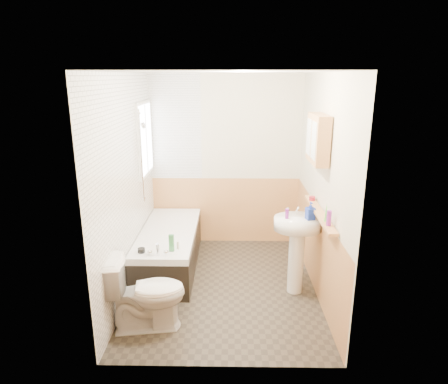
{
  "coord_description": "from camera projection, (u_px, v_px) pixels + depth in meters",
  "views": [
    {
      "loc": [
        0.08,
        -4.34,
        2.46
      ],
      "look_at": [
        0.0,
        0.15,
        1.15
      ],
      "focal_mm": 32.0,
      "sensor_mm": 36.0,
      "label": 1
    }
  ],
  "objects": [
    {
      "name": "blue_gel",
      "position": [
        171.0,
        243.0,
        4.54
      ],
      "size": [
        0.06,
        0.04,
        0.2
      ],
      "primitive_type": "cube",
      "rotation": [
        0.0,
        0.0,
        -0.14
      ],
      "color": "#388447",
      "rests_on": "bathtub"
    },
    {
      "name": "sink",
      "position": [
        297.0,
        239.0,
        4.56
      ],
      "size": [
        0.54,
        0.44,
        1.04
      ],
      "rotation": [
        0.0,
        0.0,
        0.15
      ],
      "color": "white",
      "rests_on": "floor"
    },
    {
      "name": "wall_left",
      "position": [
        126.0,
        187.0,
        4.52
      ],
      "size": [
        0.02,
        2.8,
        2.5
      ],
      "primitive_type": "cube",
      "color": "beige",
      "rests_on": "ground"
    },
    {
      "name": "green_bottle",
      "position": [
        326.0,
        212.0,
        4.0
      ],
      "size": [
        0.05,
        0.05,
        0.2
      ],
      "primitive_type": "cone",
      "rotation": [
        0.0,
        0.0,
        0.25
      ],
      "color": "#59C647",
      "rests_on": "pine_shelf"
    },
    {
      "name": "wall_back",
      "position": [
        225.0,
        161.0,
        5.86
      ],
      "size": [
        2.2,
        0.02,
        2.5
      ],
      "primitive_type": "cube",
      "color": "beige",
      "rests_on": "ground"
    },
    {
      "name": "cream_jar",
      "position": [
        141.0,
        250.0,
        4.52
      ],
      "size": [
        0.11,
        0.11,
        0.05
      ],
      "primitive_type": "cylinder",
      "rotation": [
        0.0,
        0.0,
        0.38
      ],
      "color": "black",
      "rests_on": "bathtub"
    },
    {
      "name": "orange_bottle",
      "position": [
        178.0,
        245.0,
        4.61
      ],
      "size": [
        0.04,
        0.04,
        0.09
      ],
      "primitive_type": "cylinder",
      "rotation": [
        0.0,
        0.0,
        -0.35
      ],
      "color": "silver",
      "rests_on": "bathtub"
    },
    {
      "name": "foam_can",
      "position": [
        329.0,
        218.0,
        3.89
      ],
      "size": [
        0.06,
        0.06,
        0.15
      ],
      "primitive_type": "cylinder",
      "rotation": [
        0.0,
        0.0,
        -0.24
      ],
      "color": "purple",
      "rests_on": "pine_shelf"
    },
    {
      "name": "medicine_cabinet",
      "position": [
        318.0,
        139.0,
        4.28
      ],
      "size": [
        0.15,
        0.58,
        0.52
      ],
      "color": "tan",
      "rests_on": "wall_right"
    },
    {
      "name": "soap_bottle",
      "position": [
        310.0,
        215.0,
        4.42
      ],
      "size": [
        0.14,
        0.22,
        0.09
      ],
      "primitive_type": "imported",
      "rotation": [
        0.0,
        0.0,
        0.24
      ],
      "color": "#19339E",
      "rests_on": "sink"
    },
    {
      "name": "wainscot_front",
      "position": [
        221.0,
        316.0,
        3.38
      ],
      "size": [
        2.2,
        0.01,
        1.0
      ],
      "primitive_type": "cube",
      "color": "tan",
      "rests_on": "wall_front"
    },
    {
      "name": "wall_front",
      "position": [
        221.0,
        235.0,
        3.15
      ],
      "size": [
        2.2,
        0.02,
        2.5
      ],
      "primitive_type": "cube",
      "color": "beige",
      "rests_on": "ground"
    },
    {
      "name": "bathtub",
      "position": [
        169.0,
        248.0,
        5.26
      ],
      "size": [
        0.7,
        1.74,
        0.67
      ],
      "color": "black",
      "rests_on": "floor"
    },
    {
      "name": "tile_cladding_left",
      "position": [
        128.0,
        187.0,
        4.52
      ],
      "size": [
        0.01,
        2.8,
        2.5
      ],
      "primitive_type": "cube",
      "color": "white",
      "rests_on": "wall_left"
    },
    {
      "name": "shower_riser",
      "position": [
        142.0,
        149.0,
        4.99
      ],
      "size": [
        0.1,
        0.08,
        1.18
      ],
      "color": "silver",
      "rests_on": "wall_left"
    },
    {
      "name": "wainscot_back",
      "position": [
        225.0,
        210.0,
        6.05
      ],
      "size": [
        2.2,
        0.01,
        1.0
      ],
      "primitive_type": "cube",
      "color": "tan",
      "rests_on": "wall_back"
    },
    {
      "name": "wall_right",
      "position": [
        322.0,
        188.0,
        4.49
      ],
      "size": [
        0.02,
        2.8,
        2.5
      ],
      "primitive_type": "cube",
      "color": "beige",
      "rests_on": "ground"
    },
    {
      "name": "clear_bottle",
      "position": [
        287.0,
        214.0,
        4.44
      ],
      "size": [
        0.05,
        0.05,
        0.11
      ],
      "primitive_type": "cylinder",
      "rotation": [
        0.0,
        0.0,
        0.34
      ],
      "color": "purple",
      "rests_on": "sink"
    },
    {
      "name": "wainscot_right",
      "position": [
        316.0,
        249.0,
        4.7
      ],
      "size": [
        0.01,
        2.8,
        1.0
      ],
      "primitive_type": "cube",
      "color": "tan",
      "rests_on": "wall_right"
    },
    {
      "name": "tile_return_back",
      "position": [
        175.0,
        127.0,
        5.71
      ],
      "size": [
        0.75,
        0.01,
        1.5
      ],
      "primitive_type": "cube",
      "color": "white",
      "rests_on": "wall_back"
    },
    {
      "name": "pine_shelf",
      "position": [
        320.0,
        213.0,
        4.31
      ],
      "size": [
        0.1,
        1.24,
        0.03
      ],
      "primitive_type": "cube",
      "color": "tan",
      "rests_on": "wall_right"
    },
    {
      "name": "floor",
      "position": [
        224.0,
        286.0,
        4.86
      ],
      "size": [
        2.8,
        2.8,
        0.0
      ],
      "primitive_type": "plane",
      "color": "#2C261F",
      "rests_on": "ground"
    },
    {
      "name": "black_jar",
      "position": [
        312.0,
        198.0,
        4.7
      ],
      "size": [
        0.08,
        0.08,
        0.05
      ],
      "primitive_type": "cylinder",
      "rotation": [
        0.0,
        0.0,
        -0.19
      ],
      "color": "maroon",
      "rests_on": "pine_shelf"
    },
    {
      "name": "window",
      "position": [
        145.0,
        139.0,
        5.32
      ],
      "size": [
        0.03,
        0.79,
        0.99
      ],
      "color": "white",
      "rests_on": "wall_left"
    },
    {
      "name": "toilet",
      "position": [
        146.0,
        293.0,
        3.97
      ],
      "size": [
        0.84,
        0.55,
        0.77
      ],
      "primitive_type": "imported",
      "rotation": [
        0.0,
        0.0,
        1.72
      ],
      "color": "white",
      "rests_on": "floor"
    },
    {
      "name": "ceiling",
      "position": [
        224.0,
        72.0,
        4.15
      ],
      "size": [
        2.8,
        2.8,
        0.0
      ],
      "primitive_type": "plane",
      "rotation": [
        3.14,
        0.0,
        0.0
      ],
      "color": "white",
      "rests_on": "ground"
    }
  ]
}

